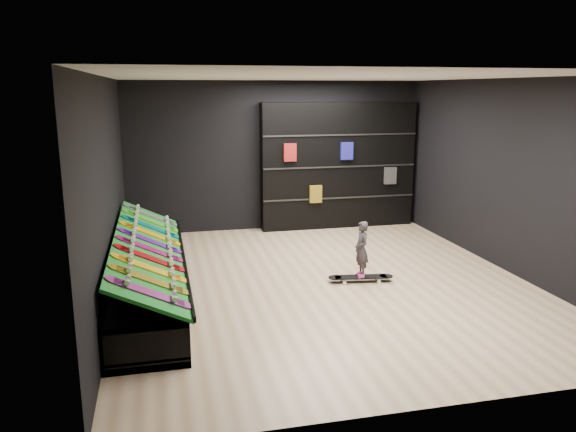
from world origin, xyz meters
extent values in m
cube|color=#C9AC88|center=(0.00, 0.00, 0.00)|extent=(6.00, 7.00, 0.01)
cube|color=white|center=(0.00, 0.00, 3.00)|extent=(6.00, 7.00, 0.01)
cube|color=black|center=(0.00, 3.50, 1.50)|extent=(6.00, 0.02, 3.00)
cube|color=black|center=(0.00, -3.50, 1.50)|extent=(6.00, 0.02, 3.00)
cube|color=black|center=(-3.00, 0.00, 1.50)|extent=(0.02, 7.00, 3.00)
cube|color=black|center=(3.00, 0.00, 1.50)|extent=(0.02, 7.00, 3.00)
cube|color=#0F6219|center=(-2.50, 0.00, 0.71)|extent=(0.92, 4.50, 0.46)
cube|color=black|center=(1.29, 3.32, 1.29)|extent=(3.22, 0.38, 2.58)
imported|color=black|center=(0.55, -0.12, 0.34)|extent=(0.14, 0.19, 0.51)
camera|label=1|loc=(-2.33, -7.67, 2.83)|focal=35.00mm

